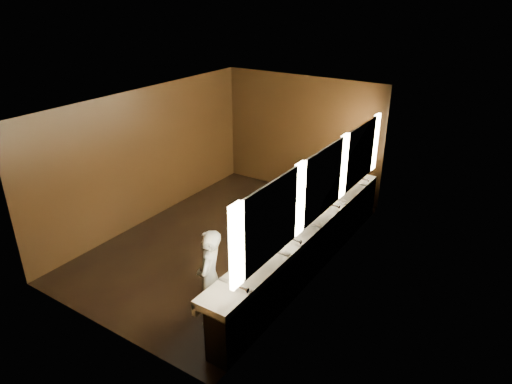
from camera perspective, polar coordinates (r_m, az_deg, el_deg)
floor at (r=9.10m, az=-3.65°, el=-6.17°), size 6.00×6.00×0.00m
ceiling at (r=8.05m, az=-4.18°, el=11.26°), size 4.00×6.00×0.02m
wall_back at (r=10.87m, az=5.67°, el=7.05°), size 4.00×0.02×2.80m
wall_front at (r=6.60m, az=-19.78°, el=-6.45°), size 4.00×0.02×2.80m
wall_left at (r=9.74m, az=-13.39°, el=4.41°), size 0.02×6.00×2.80m
wall_right at (r=7.54m, az=8.38°, el=-1.18°), size 0.02×6.00×2.80m
sink_counter at (r=8.04m, az=6.65°, el=-6.66°), size 0.55×5.40×1.01m
mirror_band at (r=7.40m, az=8.40°, el=1.29°), size 0.06×5.03×1.15m
person at (r=6.74m, az=-5.79°, el=-10.65°), size 0.55×0.66×1.53m
trash_bin at (r=6.68m, az=-4.41°, el=-16.05°), size 0.39×0.39×0.59m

